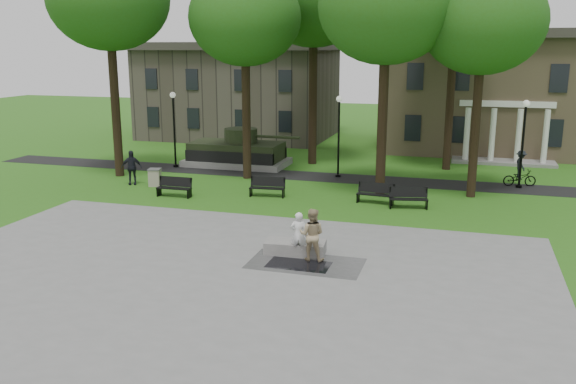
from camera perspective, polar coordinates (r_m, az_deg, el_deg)
name	(u,v)px	position (r m, az deg, el deg)	size (l,w,h in m)	color
ground	(262,237)	(24.53, -2.43, -4.25)	(120.00, 120.00, 0.00)	#2C6117
plaza	(212,282)	(20.14, -7.09, -8.34)	(22.00, 16.00, 0.02)	gray
footpath	(328,177)	(35.72, 3.81, 1.38)	(44.00, 2.60, 0.01)	black
building_right	(504,90)	(48.25, 19.53, 8.98)	(17.00, 12.00, 8.60)	#9E8460
building_left	(240,94)	(52.18, -4.52, 9.16)	(15.00, 10.00, 7.20)	#4C443D
tree_1	(245,19)	(34.81, -4.06, 15.88)	(6.20, 6.20, 11.63)	black
tree_2	(386,7)	(30.93, 9.19, 16.74)	(6.60, 6.60, 12.16)	black
tree_3	(483,22)	(31.61, 17.78, 14.91)	(6.00, 6.00, 11.19)	black
tree_5	(456,8)	(38.67, 15.43, 16.26)	(6.40, 6.40, 12.44)	black
lamp_left	(174,123)	(38.92, -10.63, 6.34)	(0.36, 0.36, 4.73)	black
lamp_mid	(339,130)	(35.43, 4.78, 5.84)	(0.36, 0.36, 4.73)	black
lamp_right	(523,137)	(34.82, 21.16, 4.85)	(0.36, 0.36, 4.73)	black
tank_monument	(237,152)	(39.30, -4.76, 3.73)	(7.45, 3.40, 2.40)	gray
puddle	(299,265)	(21.44, 1.01, -6.82)	(2.20, 1.20, 0.00)	black
concrete_block	(295,247)	(22.56, 0.69, -5.18)	(2.20, 1.00, 0.45)	gray
skateboard	(291,255)	(22.32, 0.28, -5.90)	(0.78, 0.20, 0.07)	brown
skateboarder	(299,235)	(22.00, 1.00, -4.00)	(0.61, 0.40, 1.67)	white
friend_watching	(312,235)	(21.63, 2.24, -4.00)	(0.92, 0.72, 1.90)	tan
pedestrian_walker	(131,168)	(34.73, -14.44, 2.23)	(1.12, 0.47, 1.91)	black
cyclist	(520,172)	(35.58, 20.90, 1.80)	(1.85, 1.10, 1.99)	black
park_bench_0	(175,186)	(31.52, -10.56, 0.51)	(1.80, 0.53, 1.00)	black
park_bench_1	(268,186)	(31.02, -1.92, 0.53)	(1.83, 0.69, 1.00)	black
park_bench_2	(376,193)	(29.95, 8.19, -0.07)	(1.83, 0.68, 1.00)	black
park_bench_3	(409,197)	(29.31, 11.23, -0.49)	(1.85, 0.88, 1.00)	black
trash_bin	(155,177)	(34.16, -12.35, 1.36)	(0.80, 0.80, 0.96)	gray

